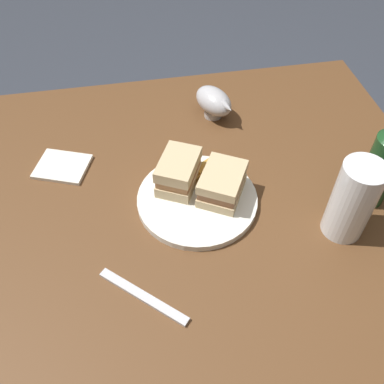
{
  "coord_description": "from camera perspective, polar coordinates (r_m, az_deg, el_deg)",
  "views": [
    {
      "loc": [
        -0.09,
        -0.55,
        1.41
      ],
      "look_at": [
        0.01,
        0.0,
        0.78
      ],
      "focal_mm": 39.58,
      "sensor_mm": 36.0,
      "label": 1
    }
  ],
  "objects": [
    {
      "name": "plate",
      "position": [
        0.87,
        0.66,
        -0.81
      ],
      "size": [
        0.25,
        0.25,
        0.01
      ],
      "primitive_type": "cylinder",
      "color": "silver",
      "rests_on": "dining_table"
    },
    {
      "name": "potato_wedge_left_edge",
      "position": [
        0.9,
        1.48,
        3.02
      ],
      "size": [
        0.05,
        0.04,
        0.02
      ],
      "primitive_type": "cube",
      "rotation": [
        0.0,
        0.0,
        2.48
      ],
      "color": "gold",
      "rests_on": "plate"
    },
    {
      "name": "potato_wedge_middle",
      "position": [
        0.9,
        1.75,
        3.13
      ],
      "size": [
        0.05,
        0.04,
        0.02
      ],
      "primitive_type": "cube",
      "rotation": [
        0.0,
        0.0,
        0.54
      ],
      "color": "gold",
      "rests_on": "plate"
    },
    {
      "name": "potato_wedge_back",
      "position": [
        0.87,
        -0.26,
        1.28
      ],
      "size": [
        0.05,
        0.05,
        0.02
      ],
      "primitive_type": "cube",
      "rotation": [
        0.0,
        0.0,
        0.75
      ],
      "color": "#B77F33",
      "rests_on": "plate"
    },
    {
      "name": "gravy_boat",
      "position": [
        1.05,
        2.98,
        12.11
      ],
      "size": [
        0.11,
        0.13,
        0.07
      ],
      "color": "#B7B7BC",
      "rests_on": "dining_table"
    },
    {
      "name": "potato_wedge_right_edge",
      "position": [
        0.88,
        -0.14,
        2.05
      ],
      "size": [
        0.06,
        0.05,
        0.02
      ],
      "primitive_type": "cube",
      "rotation": [
        0.0,
        0.0,
        3.69
      ],
      "color": "#B77F33",
      "rests_on": "plate"
    },
    {
      "name": "fork",
      "position": [
        0.75,
        -6.59,
        -13.79
      ],
      "size": [
        0.14,
        0.13,
        0.01
      ],
      "primitive_type": "cube",
      "rotation": [
        0.0,
        0.0,
        5.55
      ],
      "color": "silver",
      "rests_on": "dining_table"
    },
    {
      "name": "napkin",
      "position": [
        0.98,
        -17.06,
        3.31
      ],
      "size": [
        0.13,
        0.12,
        0.01
      ],
      "primitive_type": "cube",
      "rotation": [
        0.0,
        0.0,
        -0.37
      ],
      "color": "silver",
      "rests_on": "dining_table"
    },
    {
      "name": "potato_wedge_front",
      "position": [
        0.88,
        1.89,
        2.02
      ],
      "size": [
        0.02,
        0.05,
        0.02
      ],
      "primitive_type": "cube",
      "rotation": [
        0.0,
        0.0,
        1.42
      ],
      "color": "#B77F33",
      "rests_on": "plate"
    },
    {
      "name": "sandwich_half_right",
      "position": [
        0.86,
        -1.82,
        2.71
      ],
      "size": [
        0.11,
        0.12,
        0.07
      ],
      "color": "#CCB284",
      "rests_on": "plate"
    },
    {
      "name": "pint_glass",
      "position": [
        0.82,
        20.63,
        -1.58
      ],
      "size": [
        0.08,
        0.08,
        0.17
      ],
      "color": "white",
      "rests_on": "dining_table"
    },
    {
      "name": "sandwich_half_left",
      "position": [
        0.84,
        4.1,
        1.04
      ],
      "size": [
        0.12,
        0.13,
        0.06
      ],
      "color": "#CCB284",
      "rests_on": "plate"
    },
    {
      "name": "potato_wedge_stray",
      "position": [
        0.89,
        3.84,
        2.29
      ],
      "size": [
        0.04,
        0.05,
        0.02
      ],
      "primitive_type": "cube",
      "rotation": [
        0.0,
        0.0,
        5.22
      ],
      "color": "#B77F33",
      "rests_on": "plate"
    },
    {
      "name": "cider_bottle",
      "position": [
        0.88,
        24.39,
        3.63
      ],
      "size": [
        0.06,
        0.06,
        0.26
      ],
      "color": "#19421E",
      "rests_on": "dining_table"
    },
    {
      "name": "ground_plane",
      "position": [
        1.52,
        -0.4,
        -19.92
      ],
      "size": [
        6.0,
        6.0,
        0.0
      ],
      "primitive_type": "plane",
      "color": "#333842"
    },
    {
      "name": "dining_table",
      "position": [
        1.18,
        -0.5,
        -13.24
      ],
      "size": [
        1.07,
        0.9,
        0.75
      ],
      "primitive_type": "cube",
      "color": "brown",
      "rests_on": "ground"
    }
  ]
}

